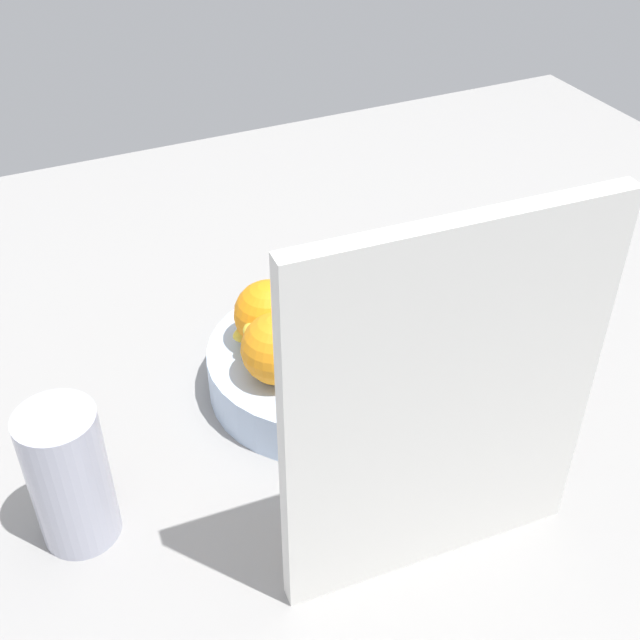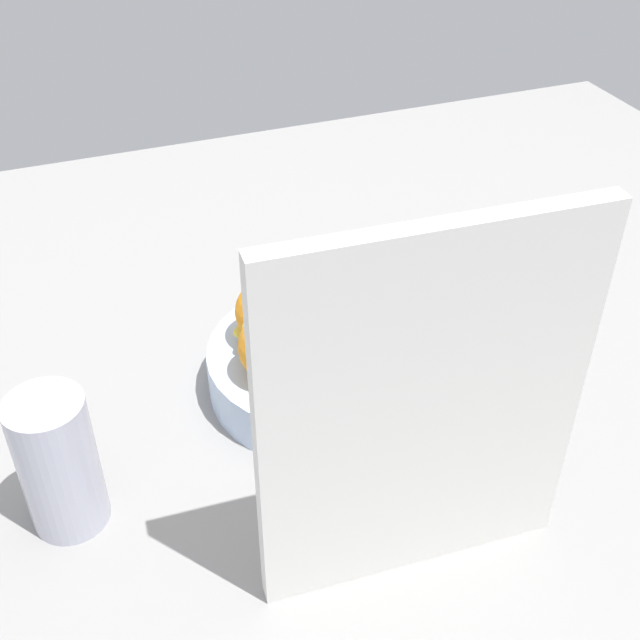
# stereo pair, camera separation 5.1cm
# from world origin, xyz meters

# --- Properties ---
(ground_plane) EXTENTS (1.80, 1.40, 0.03)m
(ground_plane) POSITION_xyz_m (0.00, 0.00, -0.01)
(ground_plane) COLOR gray
(fruit_bowl) EXTENTS (0.26, 0.26, 0.06)m
(fruit_bowl) POSITION_xyz_m (-0.02, 0.01, 0.03)
(fruit_bowl) COLOR #AEC3E1
(fruit_bowl) RESTS_ON ground_plane
(orange_front_left) EXTENTS (0.08, 0.08, 0.08)m
(orange_front_left) POSITION_xyz_m (-0.02, 0.05, 0.10)
(orange_front_left) COLOR orange
(orange_front_left) RESTS_ON fruit_bowl
(orange_front_right) EXTENTS (0.08, 0.08, 0.08)m
(orange_front_right) POSITION_xyz_m (-0.07, 0.01, 0.10)
(orange_front_right) COLOR orange
(orange_front_right) RESTS_ON fruit_bowl
(orange_center) EXTENTS (0.08, 0.08, 0.08)m
(orange_center) POSITION_xyz_m (-0.05, -0.05, 0.10)
(orange_center) COLOR orange
(orange_center) RESTS_ON fruit_bowl
(orange_back_left) EXTENTS (0.08, 0.08, 0.08)m
(orange_back_left) POSITION_xyz_m (0.02, -0.03, 0.10)
(orange_back_left) COLOR orange
(orange_back_left) RESTS_ON fruit_bowl
(orange_back_right) EXTENTS (0.08, 0.08, 0.08)m
(orange_back_right) POSITION_xyz_m (0.04, 0.03, 0.10)
(orange_back_right) COLOR orange
(orange_back_right) RESTS_ON fruit_bowl
(banana_bunch) EXTENTS (0.17, 0.09, 0.06)m
(banana_bunch) POSITION_xyz_m (-0.02, -0.03, 0.09)
(banana_bunch) COLOR yellow
(banana_bunch) RESTS_ON fruit_bowl
(cutting_board) EXTENTS (0.28, 0.03, 0.36)m
(cutting_board) POSITION_xyz_m (-0.02, 0.26, 0.18)
(cutting_board) COLOR silver
(cutting_board) RESTS_ON ground_plane
(thermos_tumbler) EXTENTS (0.07, 0.07, 0.15)m
(thermos_tumbler) POSITION_xyz_m (0.27, 0.10, 0.08)
(thermos_tumbler) COLOR #B0B1C4
(thermos_tumbler) RESTS_ON ground_plane
(jar_lid) EXTENTS (0.07, 0.07, 0.02)m
(jar_lid) POSITION_xyz_m (-0.24, -0.10, 0.01)
(jar_lid) COLOR white
(jar_lid) RESTS_ON ground_plane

